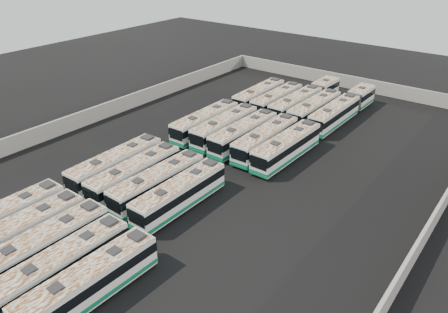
% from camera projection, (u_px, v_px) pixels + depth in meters
% --- Properties ---
extents(ground, '(140.00, 140.00, 0.00)m').
position_uv_depth(ground, '(217.00, 170.00, 49.32)').
color(ground, black).
rests_on(ground, ground).
extents(perimeter_wall, '(45.20, 73.20, 2.20)m').
position_uv_depth(perimeter_wall, '(217.00, 161.00, 48.81)').
color(perimeter_wall, gray).
rests_on(perimeter_wall, ground).
extents(bus_front_far_left, '(2.45, 11.25, 3.16)m').
position_uv_depth(bus_front_far_left, '(2.00, 221.00, 37.90)').
color(bus_front_far_left, silver).
rests_on(bus_front_far_left, ground).
extents(bus_front_left, '(2.57, 11.42, 3.21)m').
position_uv_depth(bus_front_left, '(19.00, 235.00, 36.13)').
color(bus_front_left, silver).
rests_on(bus_front_left, ground).
extents(bus_front_center, '(2.45, 11.49, 3.23)m').
position_uv_depth(bus_front_center, '(42.00, 248.00, 34.60)').
color(bus_front_center, silver).
rests_on(bus_front_center, ground).
extents(bus_front_right, '(2.38, 11.15, 3.14)m').
position_uv_depth(bus_front_right, '(63.00, 266.00, 32.83)').
color(bus_front_right, silver).
rests_on(bus_front_right, ground).
extents(bus_front_far_right, '(2.60, 11.18, 3.13)m').
position_uv_depth(bus_front_far_right, '(89.00, 283.00, 31.23)').
color(bus_front_far_right, silver).
rests_on(bus_front_far_right, ground).
extents(bus_midfront_far_left, '(2.70, 11.61, 3.26)m').
position_uv_depth(bus_midfront_far_left, '(116.00, 165.00, 46.83)').
color(bus_midfront_far_left, silver).
rests_on(bus_midfront_far_left, ground).
extents(bus_midfront_left, '(2.62, 11.37, 3.19)m').
position_uv_depth(bus_midfront_left, '(135.00, 174.00, 45.10)').
color(bus_midfront_left, silver).
rests_on(bus_midfront_left, ground).
extents(bus_midfront_center, '(2.62, 11.28, 3.16)m').
position_uv_depth(bus_midfront_center, '(158.00, 183.00, 43.58)').
color(bus_midfront_center, silver).
rests_on(bus_midfront_center, ground).
extents(bus_midfront_right, '(2.39, 11.16, 3.14)m').
position_uv_depth(bus_midfront_right, '(180.00, 194.00, 41.79)').
color(bus_midfront_right, silver).
rests_on(bus_midfront_right, ground).
extents(bus_midback_far_left, '(2.59, 11.51, 3.23)m').
position_uv_depth(bus_midback_far_left, '(205.00, 122.00, 57.35)').
color(bus_midback_far_left, silver).
rests_on(bus_midback_far_left, ground).
extents(bus_midback_left, '(2.65, 11.51, 3.23)m').
position_uv_depth(bus_midback_left, '(225.00, 127.00, 55.90)').
color(bus_midback_left, silver).
rests_on(bus_midback_left, ground).
extents(bus_midback_center, '(2.53, 11.50, 3.23)m').
position_uv_depth(bus_midback_center, '(244.00, 134.00, 54.05)').
color(bus_midback_center, silver).
rests_on(bus_midback_center, ground).
extents(bus_midback_right, '(2.64, 11.56, 3.24)m').
position_uv_depth(bus_midback_right, '(266.00, 140.00, 52.54)').
color(bus_midback_right, silver).
rests_on(bus_midback_right, ground).
extents(bus_midback_far_right, '(2.71, 11.64, 3.27)m').
position_uv_depth(bus_midback_far_right, '(287.00, 147.00, 50.71)').
color(bus_midback_far_right, silver).
rests_on(bus_midback_far_right, ground).
extents(bus_back_far_left, '(2.64, 11.31, 3.17)m').
position_uv_depth(bus_back_far_left, '(259.00, 96.00, 66.53)').
color(bus_back_far_left, silver).
rests_on(bus_back_far_left, ground).
extents(bus_back_left, '(2.37, 11.13, 3.13)m').
position_uv_depth(bus_back_left, '(277.00, 100.00, 64.88)').
color(bus_back_left, silver).
rests_on(bus_back_left, ground).
extents(bus_back_center, '(2.67, 17.71, 3.21)m').
position_uv_depth(bus_back_center, '(306.00, 99.00, 65.29)').
color(bus_back_center, silver).
rests_on(bus_back_center, ground).
extents(bus_back_right, '(2.61, 11.53, 3.24)m').
position_uv_depth(bus_back_right, '(314.00, 109.00, 61.43)').
color(bus_back_right, silver).
rests_on(bus_back_right, ground).
extents(bus_back_far_right, '(2.48, 17.63, 3.19)m').
position_uv_depth(bus_back_far_right, '(344.00, 108.00, 61.91)').
color(bus_back_far_right, silver).
rests_on(bus_back_far_right, ground).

